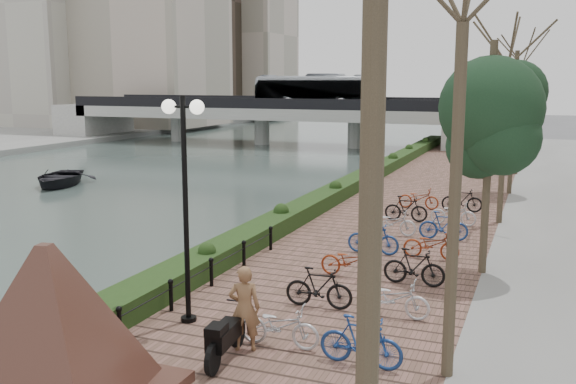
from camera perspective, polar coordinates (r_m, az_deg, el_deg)
The scene contains 14 objects.
ground at distance 14.63m, azimuth -21.56°, elevation -14.73°, with size 220.00×220.00×0.00m, color #59595B.
river_water at distance 42.68m, azimuth -13.35°, elevation 1.68°, with size 30.00×130.00×0.02m, color #42524D.
promenade at distance 28.12m, azimuth 10.27°, elevation -1.89°, with size 8.00×75.00×0.50m, color brown.
hedge at distance 31.22m, azimuth 5.11°, elevation 0.42°, with size 1.10×56.00×0.60m, color #1A3212.
chain_fence at distance 14.91m, azimuth -12.43°, elevation -10.24°, with size 0.10×14.10×0.70m.
granite_monument at distance 11.47m, azimuth -20.45°, elevation -11.13°, with size 5.35×5.35×2.83m.
lamppost at distance 14.22m, azimuth -9.20°, elevation 2.66°, with size 1.02×0.32×5.11m.
motorcycle at distance 12.88m, azimuth -5.55°, elevation -12.57°, with size 0.51×1.64×1.02m, color black, non-canonical shape.
pedestrian at distance 13.19m, azimuth -3.89°, elevation -10.26°, with size 0.65×0.42×1.77m, color brown.
bicycle_parking at distance 20.23m, azimuth 10.00°, elevation -4.42°, with size 2.40×17.32×1.00m.
street_trees at distance 22.35m, azimuth 18.12°, elevation 3.67°, with size 3.20×37.12×6.80m.
bridge at distance 59.35m, azimuth -1.40°, elevation 7.45°, with size 36.00×10.77×6.50m.
boat at distance 38.51m, azimuth -19.71°, elevation 1.23°, with size 3.32×4.65×0.96m, color black.
far_buildings at distance 91.65m, azimuth -12.74°, elevation 16.07°, with size 35.00×38.00×38.00m.
Camera 1 is at (9.40, -9.51, 5.93)m, focal length 40.00 mm.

